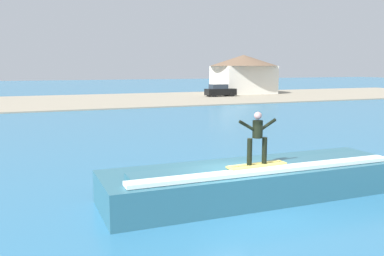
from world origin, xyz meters
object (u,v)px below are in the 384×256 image
car_far_shore (220,91)px  wave_crest (256,180)px  surfboard (257,165)px  surfer (257,135)px  house_gabled_white (243,72)px

car_far_shore → wave_crest: bearing=-114.2°
surfboard → car_far_shore: (18.92, 41.96, -0.26)m
surfboard → car_far_shore: 46.03m
surfer → car_far_shore: (18.93, 41.96, -1.23)m
wave_crest → surfboard: 0.88m
surfboard → house_gabled_white: (25.20, 46.61, 2.31)m
wave_crest → surfer: size_ratio=6.13×
wave_crest → surfboard: bearing=-118.7°
wave_crest → surfboard: size_ratio=5.00×
surfer → wave_crest: bearing=61.0°
surfboard → surfer: size_ratio=1.23×
surfer → car_far_shore: size_ratio=0.38×
surfboard → house_gabled_white: bearing=61.6°
surfboard → house_gabled_white: 53.03m
car_far_shore → house_gabled_white: size_ratio=0.41×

